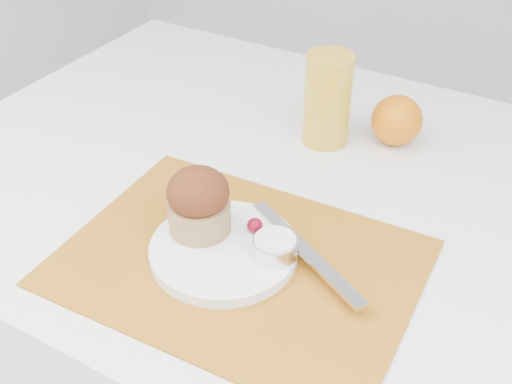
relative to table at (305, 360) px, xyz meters
The scene contains 11 objects.
table is the anchor object (origin of this frame).
placemat 0.42m from the table, 95.01° to the right, with size 0.43×0.31×0.00m, color #A36316.
plate 0.43m from the table, 101.89° to the right, with size 0.18×0.18×0.01m, color white.
ramekin 0.44m from the table, 82.00° to the right, with size 0.05×0.05×0.02m, color silver.
cream 0.45m from the table, 82.00° to the right, with size 0.05×0.05×0.01m, color white.
raspberry_near 0.43m from the table, 98.11° to the right, with size 0.02×0.02×0.02m, color #4F0212.
raspberry_far 0.43m from the table, 89.02° to the right, with size 0.02×0.02×0.02m, color #570402.
butter_knife 0.43m from the table, 69.71° to the right, with size 0.22×0.02×0.01m, color silver.
orange 0.45m from the table, 74.50° to the left, with size 0.08×0.08×0.08m, color orange.
juice_glass 0.47m from the table, 110.70° to the left, with size 0.07×0.07×0.15m, color gold.
muffin 0.48m from the table, 115.79° to the right, with size 0.08×0.08×0.09m.
Camera 1 is at (0.29, -0.63, 1.29)m, focal length 45.00 mm.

